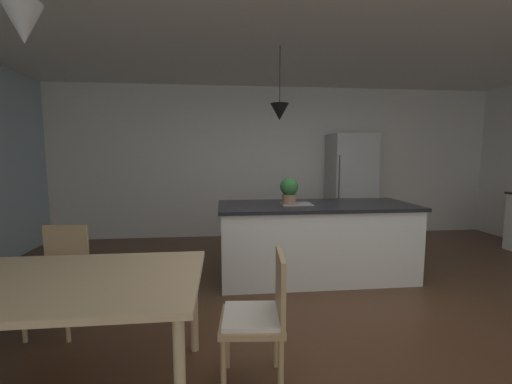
# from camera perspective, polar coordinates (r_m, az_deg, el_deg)

# --- Properties ---
(ground_plane) EXTENTS (10.00, 8.40, 0.04)m
(ground_plane) POSITION_cam_1_polar(r_m,az_deg,el_deg) (3.22, 14.70, -21.42)
(ground_plane) COLOR #4C301E
(wall_back_kitchen) EXTENTS (10.00, 0.12, 2.70)m
(wall_back_kitchen) POSITION_cam_1_polar(r_m,az_deg,el_deg) (6.01, 4.05, 5.23)
(wall_back_kitchen) COLOR silver
(wall_back_kitchen) RESTS_ON ground_plane
(dining_table) EXTENTS (1.72, 0.98, 0.75)m
(dining_table) POSITION_cam_1_polar(r_m,az_deg,el_deg) (2.32, -32.22, -14.58)
(dining_table) COLOR #D1B284
(dining_table) RESTS_ON ground_plane
(chair_far_left) EXTENTS (0.43, 0.43, 0.87)m
(chair_far_left) POSITION_cam_1_polar(r_m,az_deg,el_deg) (3.28, -31.39, -12.30)
(chair_far_left) COLOR tan
(chair_far_left) RESTS_ON ground_plane
(chair_kitchen_end) EXTENTS (0.43, 0.43, 0.87)m
(chair_kitchen_end) POSITION_cam_1_polar(r_m,az_deg,el_deg) (2.19, 0.67, -20.76)
(chair_kitchen_end) COLOR tan
(chair_kitchen_end) RESTS_ON ground_plane
(kitchen_island) EXTENTS (2.32, 0.92, 0.91)m
(kitchen_island) POSITION_cam_1_polar(r_m,az_deg,el_deg) (4.02, 10.43, -8.30)
(kitchen_island) COLOR silver
(kitchen_island) RESTS_ON ground_plane
(refrigerator) EXTENTS (0.75, 0.67, 1.85)m
(refrigerator) POSITION_cam_1_polar(r_m,az_deg,el_deg) (5.99, 16.31, 0.92)
(refrigerator) COLOR #B2B5B7
(refrigerator) RESTS_ON ground_plane
(pendant_over_table) EXTENTS (0.19, 0.19, 0.66)m
(pendant_over_table) POSITION_cam_1_polar(r_m,az_deg,el_deg) (2.18, -35.86, 23.02)
(pendant_over_table) COLOR black
(pendant_over_island_main) EXTENTS (0.21, 0.21, 0.82)m
(pendant_over_island_main) POSITION_cam_1_polar(r_m,az_deg,el_deg) (3.81, 4.18, 13.95)
(pendant_over_island_main) COLOR black
(potted_plant_on_island) EXTENTS (0.22, 0.22, 0.32)m
(potted_plant_on_island) POSITION_cam_1_polar(r_m,az_deg,el_deg) (3.83, 5.86, 0.39)
(potted_plant_on_island) COLOR #8C664C
(potted_plant_on_island) RESTS_ON kitchen_island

